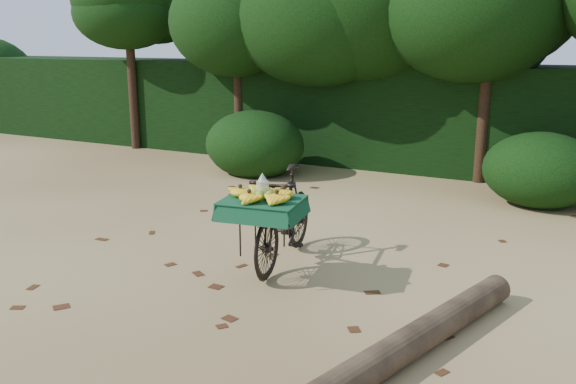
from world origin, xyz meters
The scene contains 7 objects.
ground centered at (0.00, 0.00, 0.00)m, with size 80.00×80.00×0.00m, color tan.
vendor_bicycle centered at (-0.58, 0.74, 0.50)m, with size 0.83×1.77×0.99m.
fallen_log centered at (1.04, -0.78, 0.12)m, with size 0.24×0.24×3.27m, color brown.
hedge_backdrop centered at (0.00, 6.30, 0.90)m, with size 26.00×1.80×1.80m, color black.
tree_row centered at (-0.65, 5.50, 2.00)m, with size 14.50×2.00×4.00m, color black, non-canonical shape.
bush_clumps centered at (0.50, 4.30, 0.45)m, with size 8.80×1.70×0.90m, color black, non-canonical shape.
leaf_litter centered at (0.00, 0.65, 0.01)m, with size 7.00×7.30×0.01m, color #452412, non-canonical shape.
Camera 1 is at (2.16, -4.45, 2.22)m, focal length 38.00 mm.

